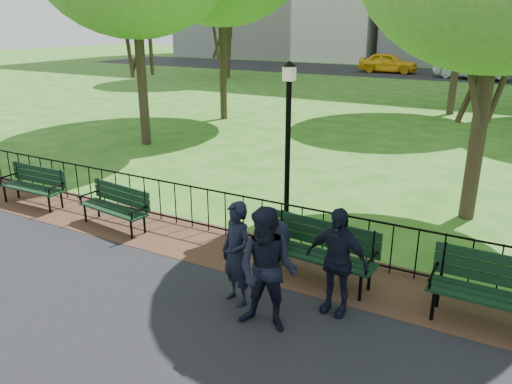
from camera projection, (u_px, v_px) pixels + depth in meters
The scene contains 14 objects.
ground at pixel (257, 309), 7.25m from camera, with size 120.00×120.00×0.00m, color #285917.
dirt_strip at pixel (300, 266), 8.49m from camera, with size 60.00×1.60×0.01m, color #372216.
far_street at pixel (489, 77), 36.17m from camera, with size 70.00×9.00×0.01m, color black.
iron_fence at pixel (312, 230), 8.74m from camera, with size 24.06×0.06×1.00m.
park_bench_main at pixel (302, 240), 7.96m from camera, with size 1.88×0.69×1.05m.
park_bench_left_a at pixel (116, 202), 9.97m from camera, with size 1.68×0.70×0.93m.
park_bench_left_b at pixel (34, 182), 11.18m from camera, with size 1.68×0.55×0.95m.
park_bench_right_a at pixel (506, 287), 6.64m from camera, with size 1.93×0.62×1.09m.
lamppost at pixel (288, 137), 9.90m from camera, with size 0.29×0.29×3.25m.
person_left at pixel (237, 254), 7.18m from camera, with size 0.57×0.38×1.57m, color black.
person_mid at pixel (268, 270), 6.54m from camera, with size 0.84×0.44×1.73m, color black.
person_right at pixel (336, 261), 6.95m from camera, with size 0.93×0.38×1.59m, color black.
taxi at pixel (388, 63), 38.60m from camera, with size 1.79×4.45×1.51m, color yellow.
sedan_silver at pixel (474, 67), 34.39m from camera, with size 1.76×5.03×1.66m, color #ABAFB3.
Camera 1 is at (3.03, -5.51, 4.00)m, focal length 35.00 mm.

